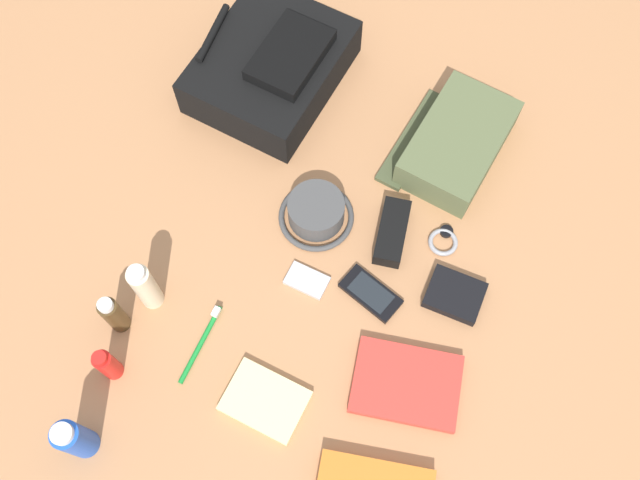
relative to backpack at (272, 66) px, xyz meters
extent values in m
cube|color=#B67B4F|center=(-0.35, -0.24, -0.07)|extent=(2.64, 2.02, 0.02)
cube|color=black|center=(0.00, 0.00, 0.00)|extent=(0.39, 0.33, 0.10)
cube|color=black|center=(0.00, -0.05, 0.06)|extent=(0.21, 0.15, 0.03)
cylinder|color=black|center=(0.00, 0.13, 0.06)|extent=(0.16, 0.02, 0.02)
cube|color=#56603D|center=(-0.04, -0.44, -0.01)|extent=(0.30, 0.22, 0.08)
cube|color=#454D30|center=(-0.04, -0.35, -0.05)|extent=(0.27, 0.11, 0.01)
cylinder|color=#464646|center=(-0.29, -0.21, -0.02)|extent=(0.12, 0.12, 0.06)
torus|color=#464646|center=(-0.29, -0.21, -0.05)|extent=(0.16, 0.16, 0.01)
cylinder|color=blue|center=(-0.87, 0.04, 0.01)|extent=(0.05, 0.05, 0.13)
cylinder|color=silver|center=(-0.87, 0.04, 0.08)|extent=(0.04, 0.04, 0.01)
cylinder|color=red|center=(-0.73, 0.05, -0.01)|extent=(0.04, 0.04, 0.10)
cylinder|color=red|center=(-0.73, 0.05, 0.05)|extent=(0.03, 0.03, 0.01)
cylinder|color=#473319|center=(-0.64, 0.08, 0.00)|extent=(0.04, 0.04, 0.11)
cylinder|color=silver|center=(-0.64, 0.08, 0.06)|extent=(0.03, 0.03, 0.01)
cylinder|color=beige|center=(-0.57, 0.04, 0.02)|extent=(0.04, 0.04, 0.14)
cylinder|color=silver|center=(-0.57, 0.04, 0.09)|extent=(0.03, 0.03, 0.01)
cube|color=red|center=(-0.57, -0.49, -0.04)|extent=(0.17, 0.22, 0.02)
cube|color=white|center=(-0.57, -0.49, -0.05)|extent=(0.16, 0.21, 0.02)
cube|color=black|center=(-0.42, -0.37, -0.05)|extent=(0.10, 0.14, 0.01)
cube|color=black|center=(-0.42, -0.37, -0.04)|extent=(0.08, 0.10, 0.00)
cube|color=#B7B7BC|center=(-0.43, -0.24, -0.05)|extent=(0.06, 0.09, 0.01)
cylinder|color=silver|center=(-0.43, -0.26, -0.04)|extent=(0.03, 0.03, 0.00)
torus|color=#99999E|center=(-0.26, -0.48, -0.05)|extent=(0.06, 0.06, 0.01)
cylinder|color=black|center=(-0.23, -0.48, -0.05)|extent=(0.03, 0.03, 0.01)
cylinder|color=#198C33|center=(-0.63, -0.09, -0.05)|extent=(0.17, 0.02, 0.01)
cube|color=white|center=(-0.56, -0.10, -0.04)|extent=(0.02, 0.01, 0.01)
cube|color=black|center=(-0.36, -0.53, -0.04)|extent=(0.10, 0.12, 0.02)
cube|color=beige|center=(-0.69, -0.25, -0.05)|extent=(0.13, 0.16, 0.02)
cube|color=black|center=(-0.28, -0.37, -0.04)|extent=(0.15, 0.07, 0.04)
camera|label=1|loc=(-0.88, -0.43, 1.32)|focal=40.07mm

